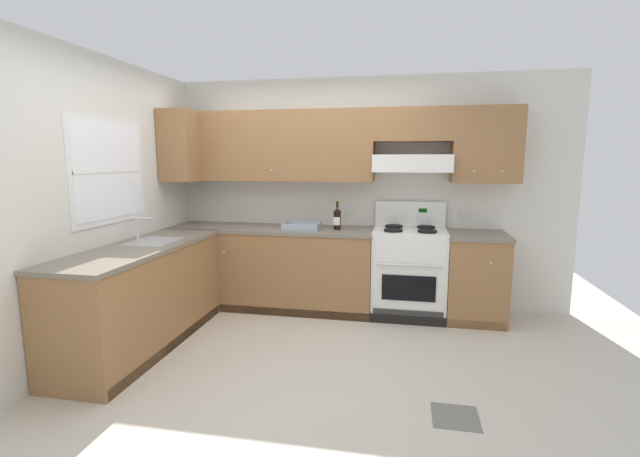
{
  "coord_description": "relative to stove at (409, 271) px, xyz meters",
  "views": [
    {
      "loc": [
        1.02,
        -3.4,
        1.65
      ],
      "look_at": [
        0.23,
        0.7,
        1.0
      ],
      "focal_mm": 24.76,
      "sensor_mm": 36.0,
      "label": 1
    }
  ],
  "objects": [
    {
      "name": "ground_plane",
      "position": [
        -1.08,
        -1.25,
        -0.48
      ],
      "size": [
        7.04,
        7.04,
        0.0
      ],
      "primitive_type": "plane",
      "color": "beige"
    },
    {
      "name": "floor_accent_tile",
      "position": [
        0.3,
        -1.9,
        -0.48
      ],
      "size": [
        0.3,
        0.3,
        0.01
      ],
      "primitive_type": "cube",
      "color": "slate",
      "rests_on": "ground_plane"
    },
    {
      "name": "wall_back",
      "position": [
        -0.69,
        0.27,
        1.0
      ],
      "size": [
        4.68,
        0.57,
        2.55
      ],
      "color": "silver",
      "rests_on": "ground_plane"
    },
    {
      "name": "wall_left",
      "position": [
        -2.68,
        -1.03,
        0.87
      ],
      "size": [
        0.47,
        4.0,
        2.55
      ],
      "color": "silver",
      "rests_on": "ground_plane"
    },
    {
      "name": "counter_back_run",
      "position": [
        -1.05,
        -0.01,
        -0.03
      ],
      "size": [
        3.6,
        0.65,
        0.91
      ],
      "color": "olive",
      "rests_on": "ground_plane"
    },
    {
      "name": "counter_left_run",
      "position": [
        -2.33,
        -1.25,
        -0.02
      ],
      "size": [
        0.63,
        1.91,
        1.13
      ],
      "color": "olive",
      "rests_on": "ground_plane"
    },
    {
      "name": "stove",
      "position": [
        0.0,
        0.0,
        0.0
      ],
      "size": [
        0.76,
        0.62,
        1.2
      ],
      "color": "white",
      "rests_on": "ground_plane"
    },
    {
      "name": "wine_bottle",
      "position": [
        -0.77,
        -0.02,
        0.56
      ],
      "size": [
        0.08,
        0.08,
        0.33
      ],
      "color": "black",
      "rests_on": "counter_back_run"
    },
    {
      "name": "bowl",
      "position": [
        -1.15,
        -0.04,
        0.45
      ],
      "size": [
        0.39,
        0.27,
        0.07
      ],
      "color": "#9EADB7",
      "rests_on": "counter_back_run"
    }
  ]
}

